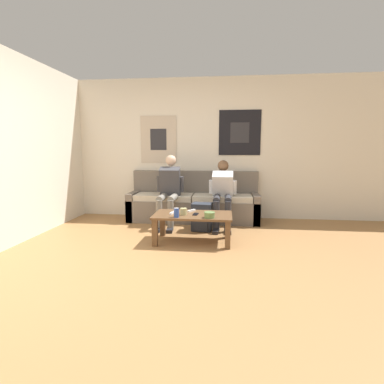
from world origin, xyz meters
TOP-DOWN VIEW (x-y plane):
  - ground_plane at (0.00, 0.00)m, footprint 18.00×18.00m
  - wall_back at (0.00, 2.44)m, footprint 10.00×0.07m
  - couch at (0.15, 2.12)m, footprint 2.30×0.65m
  - coffee_table at (0.28, 0.85)m, footprint 1.06×0.59m
  - person_seated_adult at (-0.23, 1.76)m, footprint 0.47×0.86m
  - person_seated_teen at (0.67, 1.78)m, footprint 0.47×0.92m
  - backpack at (0.35, 1.44)m, footprint 0.33×0.29m
  - ceramic_bowl at (0.51, 0.66)m, footprint 0.14×0.14m
  - pillar_candle at (0.15, 0.79)m, footprint 0.09×0.09m
  - drink_can_blue at (0.08, 0.64)m, footprint 0.07×0.07m
  - game_controller_near_left at (0.24, 1.03)m, footprint 0.11×0.14m
  - game_controller_near_right at (0.50, 0.82)m, footprint 0.07×0.15m
  - game_controller_far_center at (-0.01, 0.84)m, footprint 0.06×0.15m
  - cell_phone at (0.31, 0.83)m, footprint 0.08×0.14m

SIDE VIEW (x-z plane):
  - ground_plane at x=0.00m, z-range 0.00..0.00m
  - backpack at x=0.35m, z-range -0.01..0.42m
  - couch at x=0.15m, z-range -0.14..0.73m
  - coffee_table at x=0.28m, z-range 0.13..0.52m
  - cell_phone at x=0.31m, z-range 0.39..0.40m
  - game_controller_near_left at x=0.24m, z-range 0.39..0.42m
  - game_controller_near_right at x=0.50m, z-range 0.39..0.42m
  - game_controller_far_center at x=-0.01m, z-range 0.39..0.42m
  - ceramic_bowl at x=0.51m, z-range 0.40..0.47m
  - pillar_candle at x=0.15m, z-range 0.39..0.49m
  - drink_can_blue at x=0.08m, z-range 0.39..0.52m
  - person_seated_teen at x=0.67m, z-range 0.05..1.13m
  - person_seated_adult at x=-0.23m, z-range 0.04..1.21m
  - wall_back at x=0.00m, z-range 0.00..2.55m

